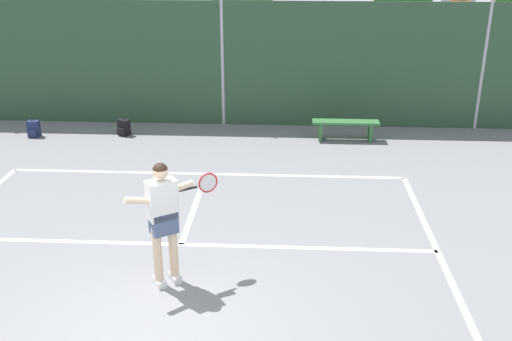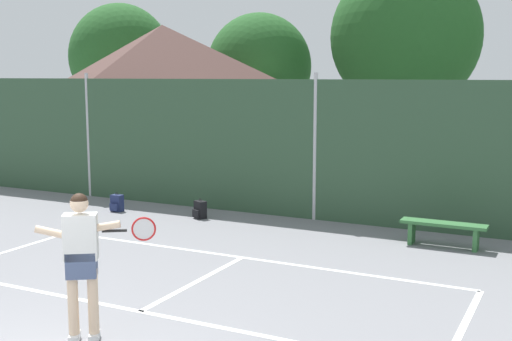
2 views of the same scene
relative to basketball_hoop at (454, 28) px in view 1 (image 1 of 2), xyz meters
name	(u,v)px [view 1 (image 1 of 2)]	position (x,y,z in m)	size (l,w,h in m)	color
court_markings	(158,311)	(-6.12, -9.98, -2.31)	(8.30, 11.10, 0.01)	white
chainlink_fence	(223,64)	(-6.12, -1.62, -0.73)	(26.09, 0.09, 3.30)	#2D4C33
basketball_hoop	(454,28)	(0.00, 0.00, 0.00)	(0.90, 0.67, 3.55)	yellow
clubhouse_building	(21,7)	(-12.96, 2.40, 0.19)	(6.19, 5.24, 4.82)	silver
tennis_player	(164,213)	(-6.12, -9.26, -1.20)	(1.17, 0.93, 1.85)	silver
backpack_navy	(34,129)	(-10.69, -2.93, -2.12)	(0.29, 0.25, 0.46)	navy
backpack_black	(124,128)	(-8.50, -2.69, -2.12)	(0.33, 0.32, 0.46)	black
courtside_bench	(346,126)	(-3.04, -2.76, -1.95)	(1.60, 0.36, 0.48)	#336B38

